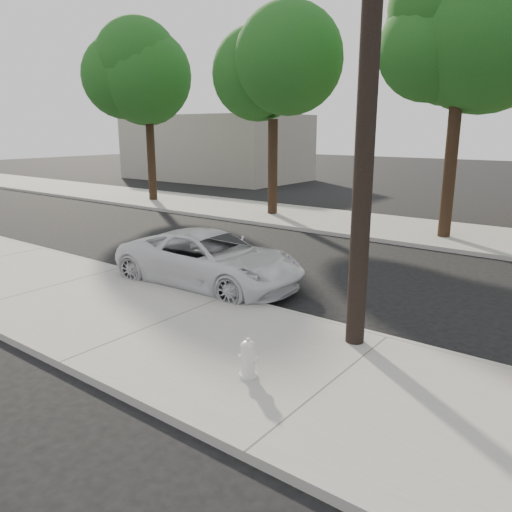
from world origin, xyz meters
name	(u,v)px	position (x,y,z in m)	size (l,w,h in m)	color
ground	(278,280)	(0.00, 0.00, 0.00)	(120.00, 120.00, 0.00)	black
near_sidewalk	(158,326)	(0.00, -4.30, 0.07)	(90.00, 4.40, 0.15)	gray
far_sidewalk	(398,229)	(0.00, 8.50, 0.07)	(90.00, 5.00, 0.15)	gray
curb_near	(228,298)	(0.00, -2.10, 0.07)	(90.00, 0.12, 0.16)	#9E9B93
building_far	(215,148)	(-20.00, 20.00, 2.50)	(14.00, 8.00, 5.00)	gray
utility_pole	(368,84)	(3.60, -2.70, 4.70)	(1.40, 0.34, 9.00)	black
tree_a	(148,78)	(-13.80, 7.85, 6.53)	(4.65, 4.50, 9.00)	black
tree_b	(275,77)	(-5.81, 8.06, 6.15)	(4.34, 4.20, 8.45)	black
tree_c	(468,37)	(2.22, 7.64, 6.91)	(4.96, 4.80, 9.55)	black
police_cruiser	(210,259)	(-1.18, -1.42, 0.71)	(2.35, 5.09, 1.41)	silver
fire_hydrant	(248,359)	(2.86, -4.96, 0.45)	(0.33, 0.30, 0.61)	silver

